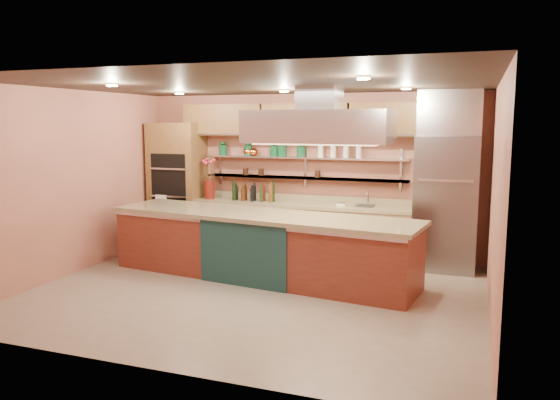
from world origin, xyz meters
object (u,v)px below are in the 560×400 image
at_px(flower_vase, 209,189).
at_px(copper_kettle, 253,152).
at_px(refrigerator, 446,204).
at_px(kitchen_scale, 341,203).
at_px(island, 260,246).
at_px(green_canister, 282,151).

bearing_deg(flower_vase, copper_kettle, 15.72).
xyz_separation_m(refrigerator, copper_kettle, (-3.35, 0.23, 0.73)).
height_order(kitchen_scale, copper_kettle, copper_kettle).
xyz_separation_m(island, flower_vase, (-1.57, 1.44, 0.61)).
relative_size(island, green_canister, 24.29).
xyz_separation_m(island, copper_kettle, (-0.79, 1.66, 1.30)).
bearing_deg(refrigerator, flower_vase, 179.86).
relative_size(refrigerator, copper_kettle, 12.32).
xyz_separation_m(refrigerator, flower_vase, (-4.13, 0.01, 0.05)).
bearing_deg(flower_vase, kitchen_scale, 0.00).
distance_m(copper_kettle, green_canister, 0.54).
bearing_deg(kitchen_scale, island, -97.61).
relative_size(flower_vase, copper_kettle, 1.99).
bearing_deg(green_canister, copper_kettle, 180.00).
height_order(refrigerator, island, refrigerator).
bearing_deg(refrigerator, island, -150.72).
bearing_deg(copper_kettle, flower_vase, -164.28).
distance_m(flower_vase, kitchen_scale, 2.45).
relative_size(refrigerator, green_canister, 10.92).
bearing_deg(copper_kettle, island, -64.61).
bearing_deg(refrigerator, green_canister, 175.31).
distance_m(refrigerator, flower_vase, 4.13).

